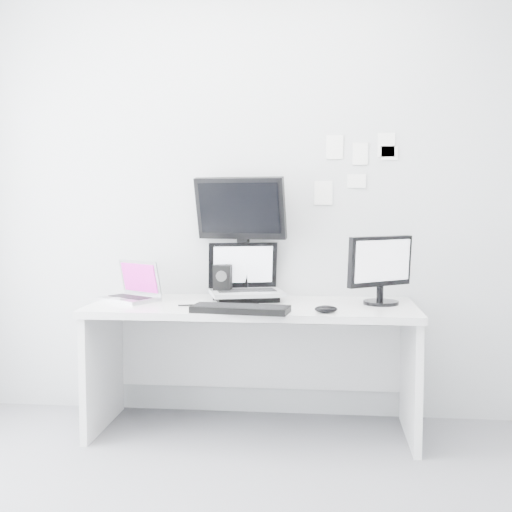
% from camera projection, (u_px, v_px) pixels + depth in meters
% --- Properties ---
extents(back_wall, '(3.60, 0.00, 3.60)m').
position_uv_depth(back_wall, '(259.00, 193.00, 3.90)').
color(back_wall, '#B7B9BC').
rests_on(back_wall, ground).
extents(desk, '(1.80, 0.70, 0.73)m').
position_uv_depth(desk, '(253.00, 368.00, 3.64)').
color(desk, silver).
rests_on(desk, ground).
extents(macbook, '(0.40, 0.37, 0.24)m').
position_uv_depth(macbook, '(128.00, 280.00, 3.72)').
color(macbook, '#AEAEB3').
rests_on(macbook, desk).
extents(speaker, '(0.10, 0.10, 0.20)m').
position_uv_depth(speaker, '(223.00, 282.00, 3.78)').
color(speaker, black).
rests_on(speaker, desk).
extents(dell_laptop, '(0.48, 0.42, 0.34)m').
position_uv_depth(dell_laptop, '(247.00, 271.00, 3.72)').
color(dell_laptop, '#A0A3A7').
rests_on(dell_laptop, desk).
extents(rear_monitor, '(0.57, 0.29, 0.73)m').
position_uv_depth(rear_monitor, '(242.00, 236.00, 3.84)').
color(rear_monitor, black).
rests_on(rear_monitor, desk).
extents(samsung_monitor, '(0.46, 0.42, 0.39)m').
position_uv_depth(samsung_monitor, '(381.00, 269.00, 3.58)').
color(samsung_monitor, black).
rests_on(samsung_monitor, desk).
extents(keyboard, '(0.52, 0.24, 0.03)m').
position_uv_depth(keyboard, '(240.00, 309.00, 3.34)').
color(keyboard, black).
rests_on(keyboard, desk).
extents(mouse, '(0.12, 0.08, 0.04)m').
position_uv_depth(mouse, '(326.00, 309.00, 3.32)').
color(mouse, black).
rests_on(mouse, desk).
extents(wall_note_0, '(0.10, 0.00, 0.14)m').
position_uv_depth(wall_note_0, '(335.00, 147.00, 3.83)').
color(wall_note_0, white).
rests_on(wall_note_0, back_wall).
extents(wall_note_1, '(0.09, 0.00, 0.13)m').
position_uv_depth(wall_note_1, '(360.00, 154.00, 3.82)').
color(wall_note_1, white).
rests_on(wall_note_1, back_wall).
extents(wall_note_2, '(0.10, 0.00, 0.14)m').
position_uv_depth(wall_note_2, '(386.00, 145.00, 3.80)').
color(wall_note_2, white).
rests_on(wall_note_2, back_wall).
extents(wall_note_3, '(0.11, 0.00, 0.08)m').
position_uv_depth(wall_note_3, '(357.00, 181.00, 3.83)').
color(wall_note_3, white).
rests_on(wall_note_3, back_wall).
extents(wall_note_4, '(0.11, 0.00, 0.14)m').
position_uv_depth(wall_note_4, '(323.00, 193.00, 3.86)').
color(wall_note_4, white).
rests_on(wall_note_4, back_wall).
extents(wall_note_5, '(0.10, 0.00, 0.08)m').
position_uv_depth(wall_note_5, '(389.00, 153.00, 3.80)').
color(wall_note_5, white).
rests_on(wall_note_5, back_wall).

